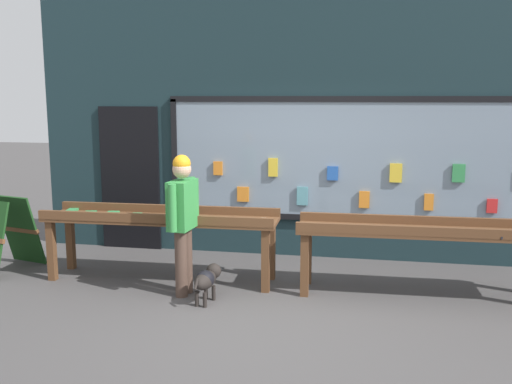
{
  "coord_description": "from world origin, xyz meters",
  "views": [
    {
      "loc": [
        0.87,
        -5.54,
        2.24
      ],
      "look_at": [
        -0.34,
        0.72,
        1.17
      ],
      "focal_mm": 40.0,
      "sensor_mm": 36.0,
      "label": 1
    }
  ],
  "objects_px": {
    "display_table_right": "(426,236)",
    "person_browsing": "(183,215)",
    "small_dog": "(207,279)",
    "display_table_left": "(161,223)",
    "sandwich_board_sign": "(4,234)"
  },
  "relations": [
    {
      "from": "display_table_left",
      "to": "small_dog",
      "type": "distance_m",
      "value": 1.1
    },
    {
      "from": "display_table_right",
      "to": "person_browsing",
      "type": "distance_m",
      "value": 2.73
    },
    {
      "from": "person_browsing",
      "to": "small_dog",
      "type": "bearing_deg",
      "value": -116.69
    },
    {
      "from": "display_table_left",
      "to": "person_browsing",
      "type": "distance_m",
      "value": 0.67
    },
    {
      "from": "small_dog",
      "to": "display_table_left",
      "type": "bearing_deg",
      "value": 57.55
    },
    {
      "from": "display_table_left",
      "to": "person_browsing",
      "type": "height_order",
      "value": "person_browsing"
    },
    {
      "from": "display_table_right",
      "to": "display_table_left",
      "type": "bearing_deg",
      "value": 179.97
    },
    {
      "from": "display_table_left",
      "to": "person_browsing",
      "type": "relative_size",
      "value": 1.79
    },
    {
      "from": "display_table_right",
      "to": "sandwich_board_sign",
      "type": "distance_m",
      "value": 5.25
    },
    {
      "from": "sandwich_board_sign",
      "to": "small_dog",
      "type": "bearing_deg",
      "value": 1.81
    },
    {
      "from": "small_dog",
      "to": "sandwich_board_sign",
      "type": "distance_m",
      "value": 2.96
    },
    {
      "from": "display_table_left",
      "to": "sandwich_board_sign",
      "type": "distance_m",
      "value": 2.14
    },
    {
      "from": "display_table_right",
      "to": "sandwich_board_sign",
      "type": "xyz_separation_m",
      "value": [
        -5.25,
        -0.04,
        -0.21
      ]
    },
    {
      "from": "person_browsing",
      "to": "sandwich_board_sign",
      "type": "bearing_deg",
      "value": 85.3
    },
    {
      "from": "display_table_right",
      "to": "person_browsing",
      "type": "height_order",
      "value": "person_browsing"
    }
  ]
}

